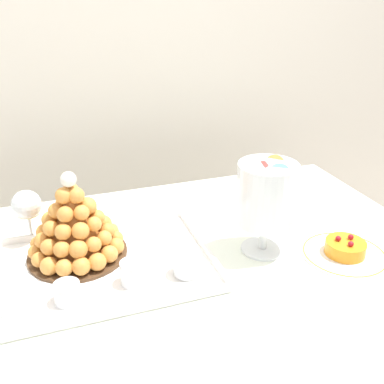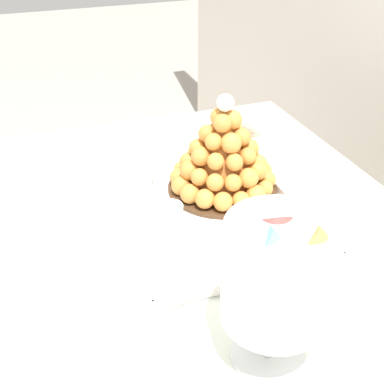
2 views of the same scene
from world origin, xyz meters
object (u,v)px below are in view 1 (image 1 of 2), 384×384
Objects in this scene: dessert_cup_centre at (132,274)px; wine_glass at (27,207)px; croquembouche at (75,226)px; dessert_cup_mid_left at (67,293)px; fruit_tart_plate at (345,251)px; dessert_cup_mid_right at (187,265)px; macaron_goblet at (267,195)px; serving_tray at (96,268)px.

wine_glass is (-0.21, 0.28, 0.07)m from dessert_cup_centre.
dessert_cup_mid_left is (-0.04, -0.18, -0.06)m from croquembouche.
dessert_cup_mid_right is at bearing 173.26° from fruit_tart_plate.
dessert_cup_centre is 0.26× the size of fruit_tart_plate.
macaron_goblet reaches higher than wine_glass.
serving_tray is at bearing 155.03° from dessert_cup_mid_right.
wine_glass is at bearing 127.03° from serving_tray.
dessert_cup_centre is 0.89× the size of dessert_cup_mid_right.
dessert_cup_centre is at bearing -56.24° from croquembouche.
fruit_tart_plate is (0.68, -0.03, -0.02)m from dessert_cup_mid_left.
croquembouche reaches higher than dessert_cup_centre.
croquembouche is (-0.03, 0.07, 0.09)m from serving_tray.
dessert_cup_mid_right is 0.41m from fruit_tart_plate.
dessert_cup_mid_left is 0.38× the size of wine_glass.
wine_glass is (-0.14, 0.19, 0.10)m from serving_tray.
dessert_cup_mid_right is (0.27, 0.01, 0.00)m from dessert_cup_mid_left.
dessert_cup_mid_right reaches higher than dessert_cup_mid_left.
fruit_tart_plate is (0.53, -0.05, -0.02)m from dessert_cup_centre.
macaron_goblet is 1.20× the size of fruit_tart_plate.
dessert_cup_mid_left is at bearing -76.87° from wine_glass.
macaron_goblet is (0.49, 0.06, 0.13)m from dessert_cup_mid_left.
dessert_cup_mid_left is 0.31m from wine_glass.
dessert_cup_mid_right is at bearing -24.97° from serving_tray.
croquembouche is at bearing 145.15° from dessert_cup_mid_right.
wine_glass is (-0.07, 0.29, 0.08)m from dessert_cup_mid_left.
dessert_cup_mid_right is 0.45m from wine_glass.
dessert_cup_centre is at bearing 174.31° from fruit_tart_plate.
croquembouche is at bearing 115.85° from serving_tray.
serving_tray is at bearing 55.89° from dessert_cup_mid_left.
dessert_cup_centre is at bearing 7.60° from dessert_cup_mid_left.
serving_tray is 0.13m from dessert_cup_mid_left.
serving_tray is 2.19× the size of macaron_goblet.
dessert_cup_centre reaches higher than serving_tray.
dessert_cup_mid_right is at bearing -34.85° from croquembouche.
dessert_cup_mid_right is at bearing 2.92° from dessert_cup_mid_left.
croquembouche is at bearing 77.63° from dessert_cup_mid_left.
fruit_tart_plate is at bearing -13.14° from serving_tray.
serving_tray is 0.12m from croquembouche.
serving_tray is 2.63× the size of fruit_tart_plate.
macaron_goblet is 1.71× the size of wine_glass.
dessert_cup_centre is 0.36m from wine_glass.
dessert_cup_centre is (0.14, 0.02, 0.00)m from dessert_cup_mid_left.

